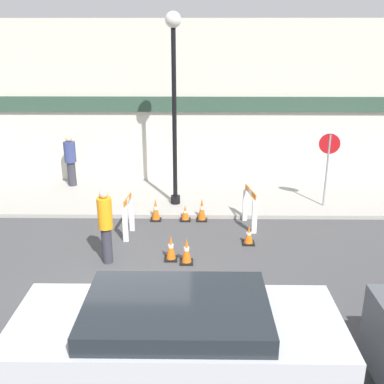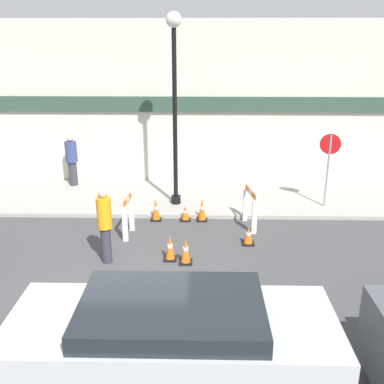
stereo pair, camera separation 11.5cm
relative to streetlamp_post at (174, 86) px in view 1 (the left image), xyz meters
name	(u,v)px [view 1 (the left image)]	position (x,y,z in m)	size (l,w,h in m)	color
ground_plane	(127,309)	(-0.68, -5.47, -3.63)	(60.00, 60.00, 0.00)	#424244
sidewalk_slab	(155,197)	(-0.68, 0.66, -3.57)	(18.00, 3.25, 0.11)	#9E9B93
storefront_facade	(158,105)	(-0.68, 2.35, -0.87)	(18.00, 0.22, 5.50)	beige
streetlamp_post	(174,86)	(0.00, 0.00, 0.00)	(0.44, 0.44, 5.49)	black
stop_sign	(328,158)	(4.49, -0.13, -2.03)	(0.59, 0.15, 2.21)	gray
barricade_0	(250,206)	(2.10, -1.49, -3.03)	(0.30, 0.95, 1.09)	white
barricade_1	(128,216)	(-1.12, -2.14, -3.05)	(0.20, 0.74, 1.09)	white
traffic_cone_0	(156,210)	(-0.51, -1.07, -3.31)	(0.30, 0.30, 0.65)	black
traffic_cone_1	(202,210)	(0.80, -1.07, -3.30)	(0.30, 0.30, 0.67)	black
traffic_cone_2	(187,251)	(0.43, -3.60, -3.32)	(0.30, 0.30, 0.63)	black
traffic_cone_3	(185,213)	(0.33, -1.07, -3.41)	(0.30, 0.30, 0.45)	black
traffic_cone_4	(171,248)	(0.06, -3.44, -3.33)	(0.30, 0.30, 0.62)	black
traffic_cone_5	(249,235)	(1.97, -2.57, -3.40)	(0.30, 0.30, 0.48)	black
person_worker	(106,224)	(-1.40, -3.58, -2.66)	(0.46, 0.46, 1.79)	#33333D
person_pedestrian	(70,159)	(-3.62, 1.69, -2.59)	(0.48, 0.48, 1.73)	#33333D
parked_car_1	(177,349)	(0.40, -7.84, -2.65)	(4.40, 1.90, 1.72)	#B7BABF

